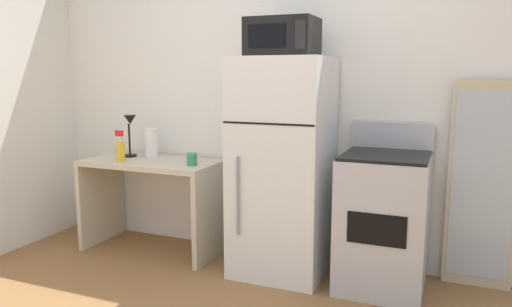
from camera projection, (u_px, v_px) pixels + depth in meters
wall_back_white at (295, 92)px, 3.72m from camera, size 5.00×0.10×2.60m
desk at (153, 188)px, 3.94m from camera, size 1.11×0.56×0.75m
desk_lamp at (130, 129)px, 4.01m from camera, size 0.14×0.12×0.35m
spray_bottle at (121, 149)px, 3.83m from camera, size 0.06×0.06×0.25m
coffee_mug at (192, 159)px, 3.67m from camera, size 0.08×0.08×0.09m
paper_towel_roll at (151, 143)px, 4.05m from camera, size 0.11×0.11×0.24m
refrigerator at (282, 167)px, 3.45m from camera, size 0.65×0.64×1.56m
microwave at (283, 37)px, 3.29m from camera, size 0.46×0.35×0.26m
oven_range at (383, 220)px, 3.24m from camera, size 0.56×0.61×1.10m
leaning_mirror at (482, 186)px, 3.21m from camera, size 0.44×0.03×1.40m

